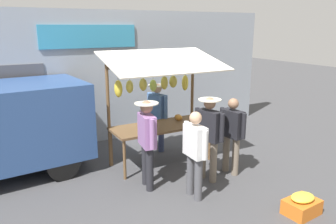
{
  "coord_description": "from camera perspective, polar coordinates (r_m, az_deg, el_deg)",
  "views": [
    {
      "loc": [
        3.26,
        6.14,
        2.99
      ],
      "look_at": [
        0.0,
        0.3,
        1.25
      ],
      "focal_mm": 35.29,
      "sensor_mm": 36.0,
      "label": 1
    }
  ],
  "objects": [
    {
      "name": "produce_crate_near",
      "position": [
        6.01,
        22.11,
        -14.65
      ],
      "size": [
        0.59,
        0.45,
        0.36
      ],
      "color": "#D1661E",
      "rests_on": "ground"
    },
    {
      "name": "shopper_with_shopping_bag",
      "position": [
        6.87,
        10.98,
        -3.21
      ],
      "size": [
        0.28,
        0.68,
        1.6
      ],
      "rotation": [
        0.0,
        0.0,
        -1.45
      ],
      "color": "#726656",
      "rests_on": "ground"
    },
    {
      "name": "shopper_with_ponytail",
      "position": [
        5.81,
        4.68,
        -6.44
      ],
      "size": [
        0.23,
        0.68,
        1.59
      ],
      "rotation": [
        0.0,
        0.0,
        -1.59
      ],
      "color": "#4C4C51",
      "rests_on": "ground"
    },
    {
      "name": "vendor_with_sunhat",
      "position": [
        8.0,
        -1.86,
        0.12
      ],
      "size": [
        0.43,
        0.7,
        1.67
      ],
      "rotation": [
        0.0,
        0.0,
        1.79
      ],
      "color": "navy",
      "rests_on": "ground"
    },
    {
      "name": "shopper_in_striped_shirt",
      "position": [
        6.12,
        -3.64,
        -4.35
      ],
      "size": [
        0.44,
        0.71,
        1.7
      ],
      "rotation": [
        0.0,
        0.0,
        -1.72
      ],
      "color": "#232328",
      "rests_on": "ground"
    },
    {
      "name": "street_backdrop",
      "position": [
        9.02,
        -8.18,
        6.2
      ],
      "size": [
        9.0,
        0.3,
        3.4
      ],
      "color": "#8C939E",
      "rests_on": "ground"
    },
    {
      "name": "ground_plane",
      "position": [
        7.57,
        -1.12,
        -8.69
      ],
      "size": [
        40.0,
        40.0,
        0.0
      ],
      "primitive_type": "plane",
      "color": "#424244"
    },
    {
      "name": "market_stall",
      "position": [
        7.15,
        -1.46,
        2.98
      ],
      "size": [
        2.5,
        1.46,
        2.5
      ],
      "color": "brown",
      "rests_on": "ground"
    },
    {
      "name": "shopper_in_grey_tee",
      "position": [
        6.46,
        7.06,
        -3.42
      ],
      "size": [
        0.44,
        0.7,
        1.69
      ],
      "rotation": [
        0.0,
        0.0,
        -1.33
      ],
      "color": "#726656",
      "rests_on": "ground"
    }
  ]
}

